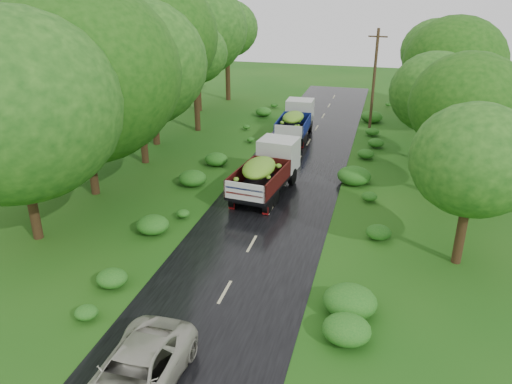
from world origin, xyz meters
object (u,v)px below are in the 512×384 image
(truck_far, at_px, (296,119))
(utility_pole, at_px, (374,82))
(truck_near, at_px, (268,168))
(car, at_px, (135,376))

(truck_far, bearing_deg, utility_pole, 20.73)
(truck_near, distance_m, truck_far, 11.16)
(truck_near, distance_m, utility_pole, 14.49)
(truck_far, relative_size, utility_pole, 0.75)
(truck_near, relative_size, car, 1.30)
(truck_far, xyz_separation_m, car, (0.34, -26.86, -0.70))
(truck_near, relative_size, truck_far, 1.09)
(truck_far, distance_m, utility_pole, 6.49)
(truck_near, xyz_separation_m, car, (-0.14, -15.70, -0.78))
(truck_far, xyz_separation_m, utility_pole, (5.48, 2.19, 2.70))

